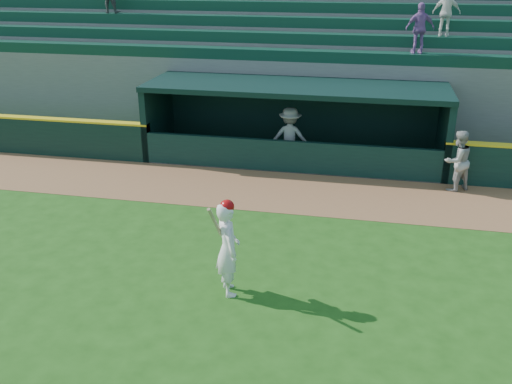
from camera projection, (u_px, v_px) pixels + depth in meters
ground at (240, 280)px, 11.63m from camera, size 120.00×120.00×0.00m
warning_track at (280, 191)px, 16.07m from camera, size 40.00×3.00×0.01m
dugout_player_front at (458, 161)px, 15.84m from camera, size 1.07×1.02×1.73m
dugout_player_inside at (290, 137)px, 17.73m from camera, size 1.23×0.74×1.87m
dugout at (296, 117)px, 18.37m from camera, size 9.40×2.80×2.46m
stands at (313, 61)px, 22.11m from camera, size 34.50×6.25×7.53m
batter_at_plate at (228, 247)px, 10.86m from camera, size 0.72×0.89×1.98m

